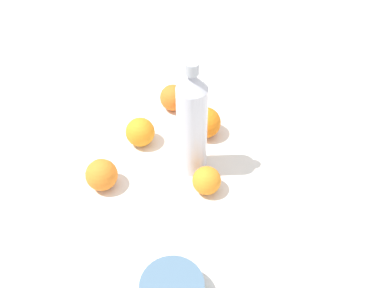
{
  "coord_description": "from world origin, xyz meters",
  "views": [
    {
      "loc": [
        0.68,
        0.36,
        0.82
      ],
      "look_at": [
        0.02,
        0.03,
        0.08
      ],
      "focal_mm": 40.65,
      "sensor_mm": 36.0,
      "label": 1
    }
  ],
  "objects_px": {
    "water_bottle": "(192,124)",
    "orange_2": "(207,181)",
    "orange_1": "(140,133)",
    "orange_4": "(205,123)",
    "orange_0": "(173,98)",
    "orange_3": "(102,175)"
  },
  "relations": [
    {
      "from": "water_bottle",
      "to": "orange_2",
      "type": "relative_size",
      "value": 4.55
    },
    {
      "from": "orange_1",
      "to": "orange_2",
      "type": "distance_m",
      "value": 0.24
    },
    {
      "from": "orange_1",
      "to": "orange_4",
      "type": "xyz_separation_m",
      "value": [
        -0.11,
        0.14,
        0.0
      ]
    },
    {
      "from": "water_bottle",
      "to": "orange_0",
      "type": "bearing_deg",
      "value": -167.28
    },
    {
      "from": "orange_2",
      "to": "orange_3",
      "type": "relative_size",
      "value": 0.89
    },
    {
      "from": "orange_1",
      "to": "orange_2",
      "type": "height_order",
      "value": "orange_1"
    },
    {
      "from": "orange_1",
      "to": "orange_2",
      "type": "relative_size",
      "value": 1.11
    },
    {
      "from": "orange_0",
      "to": "orange_4",
      "type": "relative_size",
      "value": 0.9
    },
    {
      "from": "orange_0",
      "to": "orange_1",
      "type": "bearing_deg",
      "value": -2.89
    },
    {
      "from": "orange_4",
      "to": "water_bottle",
      "type": "bearing_deg",
      "value": 10.04
    },
    {
      "from": "orange_0",
      "to": "orange_2",
      "type": "distance_m",
      "value": 0.32
    },
    {
      "from": "orange_1",
      "to": "orange_4",
      "type": "relative_size",
      "value": 0.92
    },
    {
      "from": "orange_0",
      "to": "orange_3",
      "type": "relative_size",
      "value": 0.98
    },
    {
      "from": "orange_2",
      "to": "orange_3",
      "type": "distance_m",
      "value": 0.25
    },
    {
      "from": "orange_1",
      "to": "orange_3",
      "type": "xyz_separation_m",
      "value": [
        0.17,
        -0.0,
        0.0
      ]
    },
    {
      "from": "orange_1",
      "to": "orange_4",
      "type": "distance_m",
      "value": 0.18
    },
    {
      "from": "water_bottle",
      "to": "orange_0",
      "type": "distance_m",
      "value": 0.26
    },
    {
      "from": "orange_0",
      "to": "water_bottle",
      "type": "bearing_deg",
      "value": 39.74
    },
    {
      "from": "orange_2",
      "to": "orange_4",
      "type": "bearing_deg",
      "value": -153.69
    },
    {
      "from": "orange_1",
      "to": "orange_3",
      "type": "relative_size",
      "value": 1.0
    },
    {
      "from": "orange_0",
      "to": "orange_3",
      "type": "bearing_deg",
      "value": -2.26
    },
    {
      "from": "orange_0",
      "to": "orange_2",
      "type": "xyz_separation_m",
      "value": [
        0.24,
        0.22,
        -0.0
      ]
    }
  ]
}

